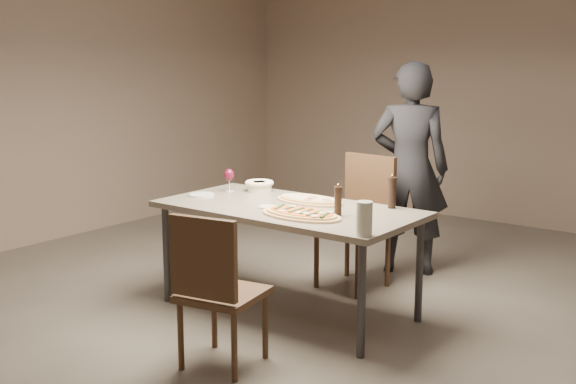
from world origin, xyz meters
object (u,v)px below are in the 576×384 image
Objects in this scene: dining_table at (288,214)px; zucchini_pizza at (301,214)px; pepper_mill_left at (392,192)px; diner at (410,169)px; carafe at (364,219)px; ham_pizza at (309,200)px; chair_far at (360,213)px; bread_basket at (259,185)px; chair_near at (215,283)px.

dining_table is 3.10× the size of zucchini_pizza.
zucchini_pizza is 2.50× the size of pepper_mill_left.
diner is (-0.37, 0.96, 0.00)m from pepper_mill_left.
pepper_mill_left is at bearing 107.54° from carafe.
ham_pizza is 0.59m from pepper_mill_left.
dining_table is 0.72m from pepper_mill_left.
chair_far is at bearing 100.87° from ham_pizza.
diner is (0.22, 1.34, 0.17)m from dining_table.
dining_table is 7.73× the size of pepper_mill_left.
dining_table is 1.04× the size of diner.
bread_basket reaches higher than dining_table.
zucchini_pizza is 2.91× the size of carafe.
dining_table is at bearing 93.36° from chair_near.
zucchini_pizza is (0.25, -0.19, 0.07)m from dining_table.
pepper_mill_left is at bearing 32.72° from dining_table.
bread_basket is 0.81m from chair_far.
ham_pizza is at bearing 143.95° from carafe.
diner is at bearing 80.23° from chair_near.
chair_far is (-0.16, 1.82, 0.05)m from chair_near.
bread_basket is 0.22× the size of chair_far.
pepper_mill_left is 0.14× the size of diner.
chair_near is (0.25, -1.01, -0.18)m from dining_table.
carafe is at bearing -20.29° from ham_pizza.
dining_table is 8.24× the size of bread_basket.
bread_basket is (-0.51, 0.32, 0.10)m from dining_table.
carafe is at bearing 126.73° from chair_far.
carafe is (0.58, -0.18, 0.08)m from zucchini_pizza.
zucchini_pizza is 1.04m from chair_far.
zucchini_pizza is at bearing 66.74° from diner.
carafe reaches higher than dining_table.
ham_pizza is at bearing 89.72° from chair_far.
ham_pizza is at bearing -162.74° from pepper_mill_left.
chair_far is at bearing 39.87° from bread_basket.
chair_near is at bearing -64.17° from ham_pizza.
carafe is (1.34, -0.69, 0.05)m from bread_basket.
ham_pizza is 0.64m from chair_far.
chair_far is at bearing 122.73° from zucchini_pizza.
ham_pizza is 0.52× the size of chair_far.
pepper_mill_left reaches higher than chair_near.
dining_table is 1.78× the size of chair_far.
chair_far is (-0.75, 1.19, -0.28)m from carafe.
bread_basket is 1.55m from chair_near.
chair_far reaches higher than pepper_mill_left.
dining_table is 1.97× the size of chair_near.
dining_table is 0.32m from zucchini_pizza.
chair_near is 2.38m from diner.
pepper_mill_left is at bearing 144.10° from chair_far.
zucchini_pizza is 0.86m from chair_near.
zucchini_pizza is 2.66× the size of bread_basket.
diner reaches higher than carafe.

